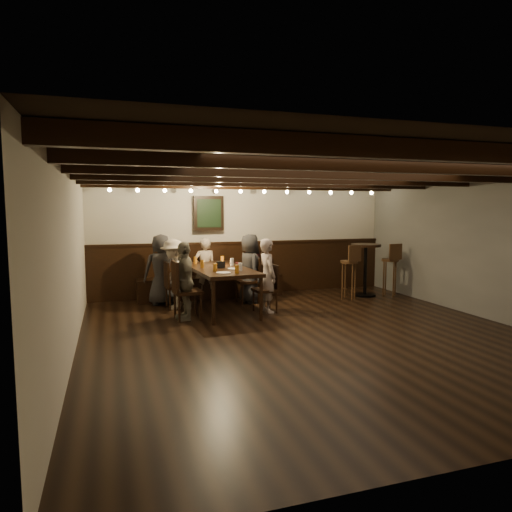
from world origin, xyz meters
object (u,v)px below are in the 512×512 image
object	(u,v)px
dining_table	(220,271)
person_bench_right	(249,267)
person_left_far	(184,281)
chair_left_far	(187,302)
person_bench_centre	(205,269)
chair_right_near	(248,289)
bar_stool_left	(349,279)
person_right_near	(250,269)
high_top_table	(365,262)
person_right_far	(268,276)
chair_right_far	(266,298)
person_left_near	(174,274)
chair_left_near	(176,294)
person_bench_left	(161,269)
bar_stool_right	(390,276)

from	to	relation	value
dining_table	person_bench_right	xyz separation A→B (m)	(0.84, 0.95, -0.07)
dining_table	person_left_far	xyz separation A→B (m)	(-0.72, -0.50, -0.07)
chair_left_far	person_bench_centre	size ratio (longest dim) A/B	0.78
chair_right_near	bar_stool_left	bearing A→B (deg)	-102.06
person_right_near	high_top_table	xyz separation A→B (m)	(2.52, -0.10, 0.05)
person_left_far	bar_stool_left	xyz separation A→B (m)	(3.47, 0.68, -0.24)
chair_left_far	person_bench_right	bearing A→B (deg)	129.79
high_top_table	person_left_far	bearing A→B (deg)	-167.35
person_right_far	person_left_far	bearing A→B (deg)	90.00
person_bench_centre	person_left_far	world-z (taller)	person_left_far
chair_right_near	person_right_near	size ratio (longest dim) A/B	0.66
dining_table	chair_right_near	size ratio (longest dim) A/B	2.39
dining_table	person_bench_right	bearing A→B (deg)	45.00
chair_right_far	person_bench_right	size ratio (longest dim) A/B	0.65
chair_right_near	person_left_near	distance (m)	1.52
bar_stool_left	person_bench_centre	bearing A→B (deg)	152.84
bar_stool_left	person_right_near	bearing A→B (deg)	161.20
chair_left_near	chair_right_far	size ratio (longest dim) A/B	1.03
person_left_far	chair_right_far	bearing A→B (deg)	90.00
chair_right_far	person_left_near	xyz separation A→B (m)	(-1.52, 0.81, 0.39)
chair_left_far	person_right_far	size ratio (longest dim) A/B	0.75
person_right_near	person_bench_left	bearing A→B (deg)	74.74
dining_table	person_left_near	distance (m)	0.88
person_bench_right	high_top_table	distance (m)	2.47
person_bench_centre	person_right_far	distance (m)	1.68
person_bench_centre	person_left_far	xyz separation A→B (m)	(-0.65, -1.54, 0.02)
bar_stool_left	bar_stool_right	world-z (taller)	same
chair_left_far	chair_right_near	bearing A→B (deg)	122.01
chair_right_near	person_left_near	world-z (taller)	person_left_near
chair_right_near	person_right_far	size ratio (longest dim) A/B	0.68
person_left_near	bar_stool_left	xyz separation A→B (m)	(3.52, -0.21, -0.23)
dining_table	chair_right_far	distance (m)	0.96
chair_left_far	person_bench_left	distance (m)	1.41
person_bench_right	bar_stool_right	distance (m)	3.00
person_left_near	chair_left_near	bearing A→B (deg)	90.00
chair_left_near	person_right_far	size ratio (longest dim) A/B	0.66
bar_stool_left	chair_right_near	bearing A→B (deg)	161.38
person_bench_right	person_left_far	xyz separation A→B (m)	(-1.56, -1.45, -0.00)
bar_stool_right	chair_left_far	bearing A→B (deg)	-175.36
person_bench_right	bar_stool_right	xyz separation A→B (m)	(2.90, -0.72, -0.24)
person_bench_centre	person_right_near	size ratio (longest dim) A/B	0.93
chair_right_near	bar_stool_left	distance (m)	2.08
person_right_far	bar_stool_right	world-z (taller)	person_right_far
dining_table	person_right_far	xyz separation A→B (m)	(0.78, -0.40, -0.06)
bar_stool_right	person_bench_left	bearing A→B (deg)	167.95
high_top_table	chair_right_far	bearing A→B (deg)	-162.29
person_bench_centre	person_left_near	size ratio (longest dim) A/B	0.97
person_left_near	person_right_far	world-z (taller)	person_right_far
chair_left_far	person_right_far	bearing A→B (deg)	90.00
person_bench_centre	dining_table	bearing A→B (deg)	90.00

